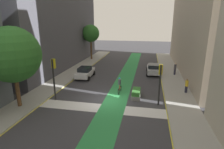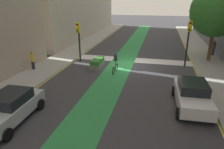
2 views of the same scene
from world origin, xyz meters
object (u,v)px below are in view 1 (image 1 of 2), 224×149
car_white_left_far (85,72)px  pedestrian_sidewalk_right_b (175,69)px  pedestrian_sidewalk_right_a (187,86)px  street_tree_far (91,34)px  traffic_signal_near_right (160,77)px  street_tree_near (12,55)px  traffic_signal_near_left (54,72)px  median_planter (136,94)px  car_silver_right_far (153,69)px  cyclist_in_lane (120,85)px

car_white_left_far → pedestrian_sidewalk_right_b: 13.25m
pedestrian_sidewalk_right_a → street_tree_far: (-16.14, 16.28, 4.46)m
pedestrian_sidewalk_right_a → traffic_signal_near_right: bearing=-132.3°
street_tree_far → street_tree_near: bearing=-89.8°
street_tree_far → pedestrian_sidewalk_right_b: bearing=-29.8°
car_white_left_far → street_tree_far: 13.72m
car_white_left_far → street_tree_near: (-2.91, -10.38, 4.22)m
traffic_signal_near_left → traffic_signal_near_right: bearing=5.0°
pedestrian_sidewalk_right_b → median_planter: pedestrian_sidewalk_right_b is taller
traffic_signal_near_left → car_silver_right_far: 15.72m
traffic_signal_near_left → median_planter: size_ratio=1.93×
car_white_left_far → car_silver_right_far: size_ratio=1.00×
car_white_left_far → cyclist_in_lane: bearing=-40.7°
traffic_signal_near_right → street_tree_near: street_tree_near is taller
street_tree_far → pedestrian_sidewalk_right_a: bearing=-45.2°
traffic_signal_near_right → traffic_signal_near_left: 10.44m
street_tree_far → car_silver_right_far: bearing=-34.7°
cyclist_in_lane → pedestrian_sidewalk_right_a: bearing=9.9°
car_white_left_far → street_tree_near: street_tree_near is taller
pedestrian_sidewalk_right_a → traffic_signal_near_left: bearing=-162.1°
cyclist_in_lane → street_tree_near: size_ratio=0.25×
street_tree_far → median_planter: 21.91m
median_planter → pedestrian_sidewalk_right_a: bearing=21.7°
median_planter → pedestrian_sidewalk_right_b: bearing=61.9°
pedestrian_sidewalk_right_a → street_tree_near: (-16.06, -6.67, 4.06)m
traffic_signal_near_left → pedestrian_sidewalk_right_b: bearing=41.5°
pedestrian_sidewalk_right_a → pedestrian_sidewalk_right_b: size_ratio=0.90×
median_planter → street_tree_far: bearing=120.2°
car_silver_right_far → street_tree_near: (-12.55, -14.21, 4.22)m
car_silver_right_far → pedestrian_sidewalk_right_a: bearing=-65.0°
traffic_signal_near_left → cyclist_in_lane: bearing=26.5°
street_tree_near → traffic_signal_near_right: bearing=14.0°
traffic_signal_near_right → pedestrian_sidewalk_right_a: 5.02m
traffic_signal_near_left → car_silver_right_far: size_ratio=1.01×
car_white_left_far → car_silver_right_far: (9.64, 3.82, 0.00)m
cyclist_in_lane → car_silver_right_far: bearing=66.5°
street_tree_near → pedestrian_sidewalk_right_a: bearing=22.6°
pedestrian_sidewalk_right_b → car_white_left_far: bearing=-164.5°
car_silver_right_far → pedestrian_sidewalk_right_a: size_ratio=2.64×
traffic_signal_near_right → median_planter: (-2.27, 1.30, -2.40)m
traffic_signal_near_right → pedestrian_sidewalk_right_b: 11.20m
pedestrian_sidewalk_right_b → street_tree_near: 21.34m
car_white_left_far → street_tree_near: 11.58m
median_planter → car_silver_right_far: bearing=78.9°
street_tree_near → pedestrian_sidewalk_right_b: bearing=41.6°
cyclist_in_lane → street_tree_far: street_tree_far is taller
cyclist_in_lane → street_tree_far: bearing=116.6°
median_planter → cyclist_in_lane: bearing=155.8°
traffic_signal_near_left → pedestrian_sidewalk_right_a: bearing=17.9°
pedestrian_sidewalk_right_a → pedestrian_sidewalk_right_b: pedestrian_sidewalk_right_b is taller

